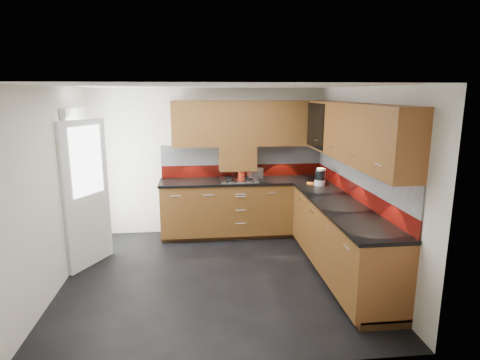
{
  "coord_description": "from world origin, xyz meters",
  "views": [
    {
      "loc": [
        -0.21,
        -4.81,
        2.33
      ],
      "look_at": [
        0.38,
        0.65,
        1.12
      ],
      "focal_mm": 30.0,
      "sensor_mm": 36.0,
      "label": 1
    }
  ],
  "objects": [
    {
      "name": "food_processor",
      "position": [
        1.64,
        0.97,
        1.06
      ],
      "size": [
        0.16,
        0.16,
        0.27
      ],
      "color": "white",
      "rests_on": "countertop"
    },
    {
      "name": "room",
      "position": [
        0.0,
        0.0,
        1.5
      ],
      "size": [
        4.0,
        3.8,
        2.64
      ],
      "color": "black"
    },
    {
      "name": "gas_hob",
      "position": [
        0.45,
        1.47,
        0.96
      ],
      "size": [
        0.59,
        0.52,
        0.05
      ],
      "color": "silver",
      "rests_on": "countertop"
    },
    {
      "name": "upper_cabinets",
      "position": [
        1.23,
        0.78,
        1.84
      ],
      "size": [
        2.5,
        3.2,
        0.72
      ],
      "color": "#5D3414",
      "rests_on": "room"
    },
    {
      "name": "back_door",
      "position": [
        -1.78,
        0.75,
        1.03
      ],
      "size": [
        0.42,
        1.19,
        2.04
      ],
      "color": "white",
      "rests_on": "room"
    },
    {
      "name": "paper_towel",
      "position": [
        1.68,
        1.03,
        1.06
      ],
      "size": [
        0.15,
        0.15,
        0.25
      ],
      "primitive_type": "cylinder",
      "rotation": [
        0.0,
        0.0,
        0.37
      ],
      "color": "white",
      "rests_on": "countertop"
    },
    {
      "name": "extractor_hood",
      "position": [
        0.45,
        1.64,
        1.28
      ],
      "size": [
        0.6,
        0.33,
        0.4
      ],
      "primitive_type": "cube",
      "color": "#5D3414",
      "rests_on": "room"
    },
    {
      "name": "base_cabinets",
      "position": [
        1.07,
        0.72,
        0.44
      ],
      "size": [
        2.7,
        3.2,
        0.95
      ],
      "color": "#5D3414",
      "rests_on": "room"
    },
    {
      "name": "toaster",
      "position": [
        0.73,
        1.6,
        1.03
      ],
      "size": [
        0.29,
        0.24,
        0.18
      ],
      "color": "silver",
      "rests_on": "countertop"
    },
    {
      "name": "backsplash",
      "position": [
        1.28,
        0.93,
        1.21
      ],
      "size": [
        2.7,
        3.2,
        0.54
      ],
      "color": "#680F09",
      "rests_on": "countertop"
    },
    {
      "name": "glass_cabinet",
      "position": [
        1.71,
        1.07,
        1.87
      ],
      "size": [
        0.32,
        0.8,
        0.66
      ],
      "color": "black",
      "rests_on": "room"
    },
    {
      "name": "countertop",
      "position": [
        1.05,
        0.7,
        0.92
      ],
      "size": [
        2.72,
        3.22,
        0.04
      ],
      "color": "black",
      "rests_on": "base_cabinets"
    },
    {
      "name": "orange_cloth",
      "position": [
        1.55,
        1.08,
        0.95
      ],
      "size": [
        0.18,
        0.16,
        0.02
      ],
      "primitive_type": "cube",
      "rotation": [
        0.0,
        0.0,
        -0.24
      ],
      "color": "orange",
      "rests_on": "countertop"
    },
    {
      "name": "utensil_pot",
      "position": [
        0.51,
        1.62,
        1.04
      ],
      "size": [
        0.12,
        0.12,
        0.44
      ],
      "color": "red",
      "rests_on": "countertop"
    }
  ]
}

